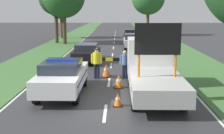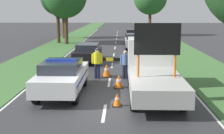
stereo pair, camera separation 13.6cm
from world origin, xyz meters
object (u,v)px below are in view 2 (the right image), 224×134
at_px(police_car, 62,76).
at_px(road_barrier, 113,61).
at_px(traffic_cone_near_truck, 119,81).
at_px(traffic_cone_behind_barrier, 117,100).
at_px(traffic_cone_centre_front, 107,70).
at_px(queued_car_sedan_black, 88,52).
at_px(work_truck, 152,68).
at_px(traffic_cone_near_police, 80,67).
at_px(traffic_cone_lane_edge, 169,73).
at_px(pedestrian_civilian, 125,62).
at_px(queued_car_sedan_silver, 134,41).
at_px(police_officer, 97,61).
at_px(roadside_tree_mid_left, 63,3).
at_px(queued_car_wagon_maroon, 133,36).

bearing_deg(police_car, road_barrier, 62.41).
bearing_deg(traffic_cone_near_truck, traffic_cone_behind_barrier, -90.64).
height_order(traffic_cone_centre_front, queued_car_sedan_black, queued_car_sedan_black).
bearing_deg(work_truck, police_car, 7.53).
bearing_deg(traffic_cone_behind_barrier, traffic_cone_near_police, 109.24).
relative_size(traffic_cone_near_truck, traffic_cone_lane_edge, 1.31).
relative_size(pedestrian_civilian, traffic_cone_lane_edge, 3.16).
xyz_separation_m(police_car, queued_car_sedan_silver, (3.91, 16.35, -0.04)).
xyz_separation_m(road_barrier, pedestrian_civilian, (0.67, -0.55, 0.04)).
bearing_deg(traffic_cone_behind_barrier, work_truck, 54.01).
bearing_deg(traffic_cone_near_truck, road_barrier, 97.11).
relative_size(traffic_cone_centre_front, queued_car_sedan_black, 0.16).
bearing_deg(work_truck, traffic_cone_behind_barrier, 56.04).
bearing_deg(police_car, queued_car_sedan_black, 91.32).
height_order(traffic_cone_behind_barrier, traffic_cone_lane_edge, traffic_cone_behind_barrier).
height_order(traffic_cone_near_police, traffic_cone_centre_front, traffic_cone_centre_front).
bearing_deg(police_car, traffic_cone_near_police, 91.34).
relative_size(police_car, traffic_cone_near_police, 8.61).
xyz_separation_m(road_barrier, queued_car_sedan_black, (-2.00, 5.20, -0.18)).
bearing_deg(pedestrian_civilian, police_officer, -175.05).
xyz_separation_m(pedestrian_civilian, traffic_cone_near_truck, (-0.34, -2.06, -0.60)).
height_order(road_barrier, traffic_cone_centre_front, road_barrier).
xyz_separation_m(traffic_cone_centre_front, roadside_tree_mid_left, (-6.80, 23.93, 4.23)).
height_order(police_car, road_barrier, police_car).
bearing_deg(queued_car_sedan_silver, roadside_tree_mid_left, -52.01).
distance_m(traffic_cone_near_truck, queued_car_sedan_silver, 15.24).
distance_m(traffic_cone_near_truck, traffic_cone_lane_edge, 3.73).
bearing_deg(traffic_cone_near_police, traffic_cone_lane_edge, -15.59).
height_order(traffic_cone_near_police, queued_car_sedan_silver, queued_car_sedan_silver).
distance_m(police_car, road_barrier, 4.38).
bearing_deg(police_officer, queued_car_sedan_silver, -114.00).
bearing_deg(traffic_cone_near_police, queued_car_sedan_silver, 71.39).
bearing_deg(traffic_cone_near_police, queued_car_sedan_black, 88.67).
xyz_separation_m(traffic_cone_near_police, queued_car_sedan_black, (0.09, 3.92, 0.42)).
distance_m(queued_car_wagon_maroon, roadside_tree_mid_left, 11.12).
height_order(road_barrier, queued_car_sedan_black, queued_car_sedan_black).
xyz_separation_m(road_barrier, traffic_cone_near_police, (-2.09, 1.29, -0.60)).
height_order(traffic_cone_near_police, queued_car_wagon_maroon, queued_car_wagon_maroon).
relative_size(police_car, traffic_cone_near_truck, 7.54).
relative_size(police_car, traffic_cone_lane_edge, 9.91).
relative_size(queued_car_wagon_maroon, roadside_tree_mid_left, 0.62).
distance_m(police_car, work_truck, 4.09).
relative_size(traffic_cone_near_police, traffic_cone_centre_front, 0.79).
height_order(traffic_cone_near_police, traffic_cone_near_truck, traffic_cone_near_truck).
xyz_separation_m(police_car, queued_car_sedan_black, (0.21, 8.99, -0.11)).
xyz_separation_m(traffic_cone_lane_edge, roadside_tree_mid_left, (-10.34, 24.12, 4.34)).
relative_size(police_officer, traffic_cone_lane_edge, 3.35).
bearing_deg(road_barrier, queued_car_wagon_maroon, 80.57).
bearing_deg(road_barrier, pedestrian_civilian, -43.39).
distance_m(police_car, pedestrian_civilian, 4.33).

